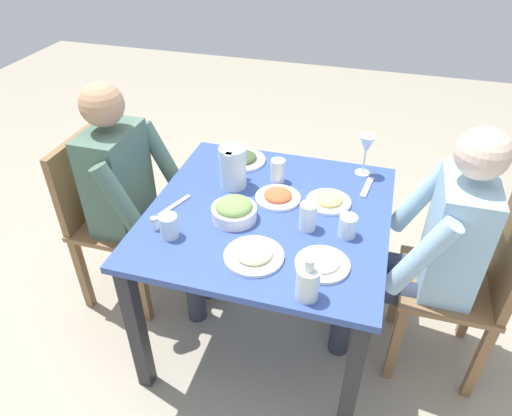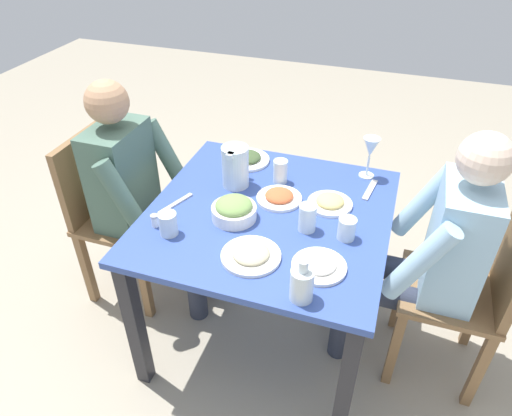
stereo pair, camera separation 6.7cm
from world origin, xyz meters
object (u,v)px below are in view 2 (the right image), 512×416
object	(u,v)px
chair_near	(473,288)
water_glass_center	(307,218)
plate_rice_curry	(279,197)
oil_carafe	(302,286)
chair_far	(110,209)
plate_dolmas	(247,158)
dining_table	(268,232)
plate_fries	(330,202)
wine_glass	(371,149)
plate_yoghurt	(319,265)
diner_near	(429,250)
water_pitcher	(235,166)
diner_far	(141,192)
salt_shaker	(155,221)
water_glass_near_left	(347,229)
plate_beans	(251,254)
water_glass_far_left	(168,224)
water_glass_by_pitcher	(280,171)
salad_bowl	(234,210)

from	to	relation	value
chair_near	water_glass_center	xyz separation A→B (m)	(-0.13, 0.68, 0.29)
plate_rice_curry	oil_carafe	distance (m)	0.57
chair_far	plate_dolmas	xyz separation A→B (m)	(0.30, -0.63, 0.24)
dining_table	plate_fries	xyz separation A→B (m)	(0.13, -0.23, 0.13)
chair_far	wine_glass	bearing A→B (deg)	-73.92
plate_yoghurt	chair_near	bearing A→B (deg)	-60.89
dining_table	diner_near	world-z (taller)	diner_near
chair_far	oil_carafe	bearing A→B (deg)	-114.02
chair_near	water_pitcher	world-z (taller)	water_pitcher
wine_glass	oil_carafe	size ratio (longest dim) A/B	1.19
diner_far	salt_shaker	bearing A→B (deg)	-140.22
plate_dolmas	salt_shaker	bearing A→B (deg)	163.84
diner_far	plate_rice_curry	distance (m)	0.68
water_glass_center	water_glass_near_left	xyz separation A→B (m)	(-0.00, -0.16, -0.01)
plate_dolmas	plate_yoghurt	bearing A→B (deg)	-141.71
water_pitcher	wine_glass	world-z (taller)	wine_glass
chair_far	water_glass_center	world-z (taller)	chair_far
plate_beans	water_glass_center	bearing A→B (deg)	-34.29
diner_far	plate_yoghurt	size ratio (longest dim) A/B	6.02
water_glass_center	plate_dolmas	bearing A→B (deg)	43.30
water_glass_far_left	salt_shaker	xyz separation A→B (m)	(0.02, 0.07, -0.02)
water_glass_by_pitcher	chair_far	bearing A→B (deg)	101.59
diner_near	plate_yoghurt	world-z (taller)	diner_near
chair_near	diner_far	distance (m)	1.52
dining_table	plate_beans	size ratio (longest dim) A/B	4.45
plate_beans	salad_bowl	bearing A→B (deg)	34.95
plate_yoghurt	salt_shaker	xyz separation A→B (m)	(0.03, 0.67, 0.01)
plate_rice_curry	plate_fries	bearing A→B (deg)	-81.98
plate_beans	diner_far	bearing A→B (deg)	62.17
water_glass_far_left	oil_carafe	bearing A→B (deg)	-106.13
salad_bowl	oil_carafe	world-z (taller)	oil_carafe
chair_near	plate_dolmas	size ratio (longest dim) A/B	4.05
salad_bowl	oil_carafe	size ratio (longest dim) A/B	1.11
plate_fries	water_glass_near_left	xyz separation A→B (m)	(-0.19, -0.10, 0.03)
salt_shaker	chair_near	bearing A→B (deg)	-76.65
dining_table	salt_shaker	world-z (taller)	salt_shaker
water_pitcher	plate_yoghurt	world-z (taller)	water_pitcher
salt_shaker	water_glass_by_pitcher	bearing A→B (deg)	-38.77
diner_near	salad_bowl	distance (m)	0.80
water_glass_far_left	salt_shaker	distance (m)	0.08
water_glass_center	water_glass_far_left	bearing A→B (deg)	111.34
dining_table	water_glass_far_left	size ratio (longest dim) A/B	10.50
salad_bowl	salt_shaker	world-z (taller)	salad_bowl
water_glass_center	salt_shaker	xyz separation A→B (m)	(-0.17, 0.58, -0.03)
plate_rice_curry	plate_yoghurt	bearing A→B (deg)	-144.96
oil_carafe	water_glass_near_left	bearing A→B (deg)	-13.70
plate_beans	plate_rice_curry	size ratio (longest dim) A/B	1.14
plate_yoghurt	wine_glass	bearing A→B (deg)	-6.38
dining_table	plate_beans	world-z (taller)	plate_beans
plate_yoghurt	plate_fries	world-z (taller)	plate_fries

